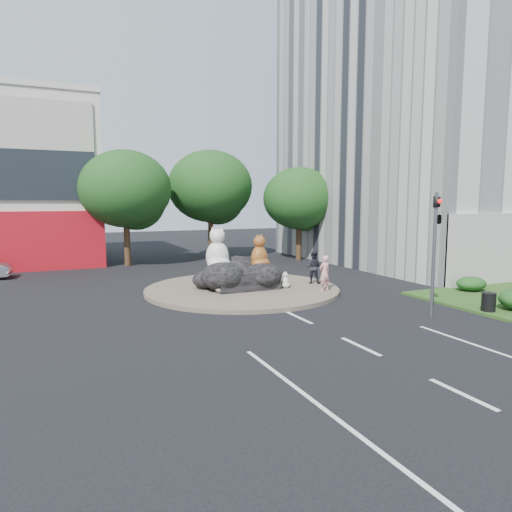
{
  "coord_description": "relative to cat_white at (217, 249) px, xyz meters",
  "views": [
    {
      "loc": [
        -8.89,
        -11.59,
        4.65
      ],
      "look_at": [
        0.13,
        8.53,
        2.0
      ],
      "focal_mm": 32.0,
      "sensor_mm": 36.0,
      "label": 1
    }
  ],
  "objects": [
    {
      "name": "ground",
      "position": [
        1.2,
        -10.41,
        -2.24
      ],
      "size": [
        120.0,
        120.0,
        0.0
      ],
      "primitive_type": "plane",
      "color": "black",
      "rests_on": "ground"
    },
    {
      "name": "rock_plinth",
      "position": [
        1.2,
        -0.41,
        -1.59
      ],
      "size": [
        3.2,
        2.6,
        0.9
      ],
      "primitive_type": null,
      "color": "black",
      "rests_on": "roundabout_island"
    },
    {
      "name": "traffic_light",
      "position": [
        6.29,
        -8.41,
        1.39
      ],
      "size": [
        0.44,
        1.24,
        5.0
      ],
      "color": "#595B60",
      "rests_on": "ground"
    },
    {
      "name": "roundabout_island",
      "position": [
        1.2,
        -0.41,
        -2.14
      ],
      "size": [
        10.0,
        10.0,
        0.2
      ],
      "primitive_type": "cylinder",
      "color": "brown",
      "rests_on": "ground"
    },
    {
      "name": "tree_left",
      "position": [
        -2.73,
        11.66,
        3.01
      ],
      "size": [
        6.46,
        6.46,
        8.27
      ],
      "color": "#382314",
      "rests_on": "ground"
    },
    {
      "name": "kitten_white",
      "position": [
        3.19,
        -1.41,
        -1.61
      ],
      "size": [
        0.68,
        0.67,
        0.85
      ],
      "primitive_type": null,
      "rotation": [
        0.0,
        0.0,
        0.74
      ],
      "color": "silver",
      "rests_on": "roundabout_island"
    },
    {
      "name": "pedestrian_dark",
      "position": [
        5.2,
        -0.87,
        -1.14
      ],
      "size": [
        1.1,
        1.07,
        1.78
      ],
      "primitive_type": "imported",
      "rotation": [
        0.0,
        0.0,
        2.44
      ],
      "color": "black",
      "rests_on": "roundabout_island"
    },
    {
      "name": "pedestrian_pink",
      "position": [
        4.63,
        -2.89,
        -1.15
      ],
      "size": [
        0.71,
        0.54,
        1.77
      ],
      "primitive_type": "imported",
      "rotation": [
        0.0,
        0.0,
        3.33
      ],
      "color": "pink",
      "rests_on": "roundabout_island"
    },
    {
      "name": "tree_right",
      "position": [
        10.27,
        9.66,
        2.39
      ],
      "size": [
        5.7,
        5.7,
        7.3
      ],
      "color": "#382314",
      "rests_on": "ground"
    },
    {
      "name": "cat_tabby",
      "position": [
        2.16,
        -0.45,
        -0.2
      ],
      "size": [
        1.48,
        1.44,
        1.88
      ],
      "primitive_type": null,
      "rotation": [
        0.0,
        0.0,
        0.6
      ],
      "color": "#B85226",
      "rests_on": "rock_plinth"
    },
    {
      "name": "office_tower",
      "position": [
        21.2,
        5.59,
        15.26
      ],
      "size": [
        20.0,
        20.0,
        35.0
      ],
      "primitive_type": "cube",
      "color": "silver",
      "rests_on": "ground"
    },
    {
      "name": "kitten_calico",
      "position": [
        -0.31,
        -1.25,
        -1.53
      ],
      "size": [
        0.76,
        0.72,
        1.01
      ],
      "primitive_type": null,
      "rotation": [
        0.0,
        0.0,
        -0.41
      ],
      "color": "beige",
      "rests_on": "roundabout_island"
    },
    {
      "name": "cat_white",
      "position": [
        0.0,
        0.0,
        0.0
      ],
      "size": [
        1.69,
        1.58,
        2.27
      ],
      "primitive_type": null,
      "rotation": [
        0.0,
        0.0,
        -0.36
      ],
      "color": "silver",
      "rests_on": "rock_plinth"
    },
    {
      "name": "litter_bin",
      "position": [
        8.7,
        -9.04,
        -1.73
      ],
      "size": [
        0.65,
        0.65,
        0.77
      ],
      "primitive_type": "cylinder",
      "rotation": [
        0.0,
        0.0,
        -0.16
      ],
      "color": "black",
      "rests_on": "grass_verge"
    },
    {
      "name": "hedge_back_green",
      "position": [
        11.7,
        -5.61,
        -1.76
      ],
      "size": [
        1.6,
        1.28,
        0.72
      ],
      "primitive_type": "ellipsoid",
      "color": "#133D17",
      "rests_on": "grass_verge"
    },
    {
      "name": "tree_mid",
      "position": [
        4.27,
        13.66,
        3.32
      ],
      "size": [
        6.84,
        6.84,
        8.76
      ],
      "color": "#382314",
      "rests_on": "ground"
    },
    {
      "name": "street_lamp",
      "position": [
        14.02,
        -2.41,
        2.32
      ],
      "size": [
        2.34,
        0.22,
        8.06
      ],
      "color": "#595B60",
      "rests_on": "ground"
    }
  ]
}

